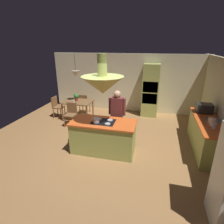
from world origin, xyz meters
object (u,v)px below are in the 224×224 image
object	(u,v)px
chair_by_back_wall	(84,103)
canister_flour	(214,126)
chair_at_corner	(57,105)
canister_sugar	(213,122)
kitchen_island	(104,136)
dining_table	(78,104)
cup_on_table	(74,102)
cooking_pot_on_cooktop	(96,120)
microwave_on_counter	(204,108)
oven_tower	(150,91)
chair_facing_island	(71,113)
potted_plant_on_table	(76,97)
person_at_island	(117,113)
canister_tea	(211,120)

from	to	relation	value
chair_by_back_wall	canister_flour	size ratio (longest dim) A/B	5.54
chair_at_corner	canister_sugar	size ratio (longest dim) A/B	4.43
chair_at_corner	canister_flour	size ratio (longest dim) A/B	5.54
kitchen_island	dining_table	bearing A→B (deg)	128.99
dining_table	chair_by_back_wall	distance (m)	0.66
kitchen_island	canister_sugar	xyz separation A→B (m)	(2.84, 0.43, 0.56)
cup_on_table	canister_flour	distance (m)	4.89
canister_flour	cooking_pot_on_cooktop	world-z (taller)	canister_flour
chair_by_back_wall	canister_sugar	world-z (taller)	canister_sugar
canister_flour	cup_on_table	bearing A→B (deg)	160.41
chair_by_back_wall	dining_table	bearing A→B (deg)	90.00
cup_on_table	microwave_on_counter	world-z (taller)	microwave_on_counter
oven_tower	canister_sugar	size ratio (longest dim) A/B	11.13
oven_tower	dining_table	distance (m)	3.06
canister_sugar	chair_facing_island	bearing A→B (deg)	167.26
potted_plant_on_table	canister_sugar	distance (m)	4.90
oven_tower	microwave_on_counter	size ratio (longest dim) A/B	4.75
oven_tower	chair_facing_island	xyz separation A→B (m)	(-2.80, -1.78, -0.59)
canister_flour	microwave_on_counter	world-z (taller)	microwave_on_counter
microwave_on_counter	chair_facing_island	bearing A→B (deg)	179.99
person_at_island	cup_on_table	bearing A→B (deg)	149.27
canister_flour	cooking_pot_on_cooktop	xyz separation A→B (m)	(-3.00, -0.38, 0.00)
chair_facing_island	canister_flour	size ratio (longest dim) A/B	5.54
dining_table	person_at_island	bearing A→B (deg)	-35.84
person_at_island	chair_at_corner	xyz separation A→B (m)	(-2.88, 1.40, -0.44)
person_at_island	potted_plant_on_table	distance (m)	2.45
canister_sugar	kitchen_island	bearing A→B (deg)	-171.36
person_at_island	kitchen_island	bearing A→B (deg)	-108.26
potted_plant_on_table	canister_sugar	bearing A→B (deg)	-20.30
kitchen_island	canister_sugar	size ratio (longest dim) A/B	9.20
chair_by_back_wall	canister_flour	distance (m)	5.20
oven_tower	cooking_pot_on_cooktop	size ratio (longest dim) A/B	12.15
dining_table	canister_sugar	world-z (taller)	canister_sugar
kitchen_island	person_at_island	xyz separation A→B (m)	(0.23, 0.70, 0.48)
person_at_island	microwave_on_counter	bearing A→B (deg)	16.12
oven_tower	potted_plant_on_table	xyz separation A→B (m)	(-2.86, -1.11, -0.16)
potted_plant_on_table	canister_tea	world-z (taller)	canister_tea
canister_tea	potted_plant_on_table	bearing A→B (deg)	161.70
oven_tower	dining_table	world-z (taller)	oven_tower
oven_tower	cup_on_table	size ratio (longest dim) A/B	24.30
kitchen_island	chair_at_corner	world-z (taller)	kitchen_island
canister_flour	canister_tea	bearing A→B (deg)	90.00
canister_tea	oven_tower	bearing A→B (deg)	123.47
chair_facing_island	cooking_pot_on_cooktop	size ratio (longest dim) A/B	4.83
microwave_on_counter	potted_plant_on_table	bearing A→B (deg)	171.66
chair_by_back_wall	cooking_pot_on_cooktop	xyz separation A→B (m)	(1.54, -2.87, 0.50)
dining_table	person_at_island	xyz separation A→B (m)	(1.93, -1.40, 0.28)
potted_plant_on_table	canister_flour	size ratio (longest dim) A/B	1.91
canister_tea	microwave_on_counter	xyz separation A→B (m)	(0.00, 0.85, 0.06)
person_at_island	canister_flour	size ratio (longest dim) A/B	10.47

